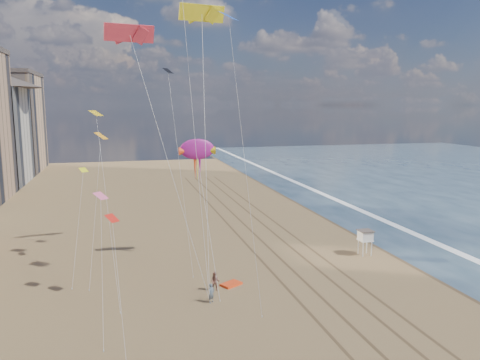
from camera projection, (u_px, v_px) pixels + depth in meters
name	position (u px, v px, depth m)	size (l,w,h in m)	color
wet_sand	(355.00, 220.00, 74.07)	(260.00, 260.00, 0.00)	#42301E
foam	(379.00, 218.00, 75.11)	(260.00, 260.00, 0.00)	white
tracks	(278.00, 246.00, 60.46)	(7.68, 120.00, 0.01)	brown
lifeguard_stand	(365.00, 236.00, 56.43)	(1.71, 1.71, 3.09)	white
grounded_kite	(231.00, 284.00, 47.22)	(2.02, 1.28, 0.23)	#FF4115
show_kite	(197.00, 150.00, 53.21)	(4.22, 6.71, 17.37)	#9D187E
kite_flyer_a	(211.00, 293.00, 42.98)	(0.66, 0.43, 1.81)	slate
kite_flyer_b	(215.00, 282.00, 45.65)	(0.93, 0.72, 1.91)	#895646
small_kites	(137.00, 117.00, 46.55)	(15.75, 13.94, 18.80)	#F8FA1A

